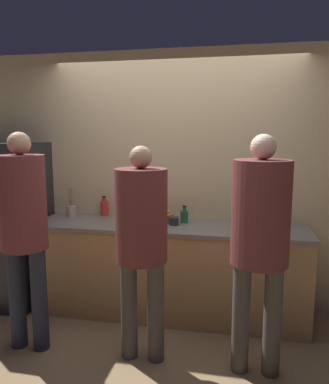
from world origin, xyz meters
The scene contains 13 objects.
ground_plane centered at (0.00, 0.00, 0.00)m, with size 14.00×14.00×0.00m, color #8C704C.
wall_back centered at (0.00, 0.71, 1.30)m, with size 5.20×0.06×2.60m.
counter centered at (0.00, 0.38, 0.45)m, with size 2.63×0.69×0.90m.
refrigerator centered at (-1.73, 0.33, 0.84)m, with size 0.74×0.74×1.68m.
person_left centered at (-1.02, -0.47, 1.08)m, with size 0.37×0.37×1.78m.
person_center centered at (-0.06, -0.42, 1.03)m, with size 0.39×0.39×1.68m.
person_right centered at (0.81, -0.43, 1.09)m, with size 0.41×0.41×1.77m.
fruit_bowl centered at (-0.11, 0.47, 0.95)m, with size 0.28×0.28×0.12m.
utensil_crock centered at (-1.08, 0.52, 0.97)m, with size 0.10×0.10×0.30m.
bottle_green centered at (0.13, 0.48, 0.97)m, with size 0.08×0.08×0.17m.
bottle_red centered at (-0.76, 0.63, 0.99)m, with size 0.08×0.08×0.21m.
cup_black centered at (0.05, 0.35, 0.94)m, with size 0.08×0.08×0.08m.
potted_plant centered at (0.77, 0.56, 1.03)m, with size 0.13×0.13×0.23m.
Camera 1 is at (0.66, -3.08, 1.77)m, focal length 35.00 mm.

